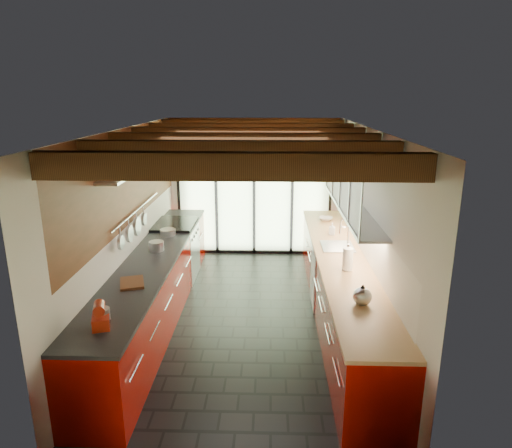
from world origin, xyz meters
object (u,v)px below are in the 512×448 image
at_px(stand_mixer, 101,316).
at_px(soap_bottle, 332,229).
at_px(bowl, 326,219).
at_px(paper_towel, 348,259).
at_px(kettle, 362,295).

xyz_separation_m(stand_mixer, soap_bottle, (2.54, 2.96, -0.00)).
relative_size(stand_mixer, soap_bottle, 1.62).
distance_m(stand_mixer, bowl, 4.56).
relative_size(stand_mixer, paper_towel, 0.90).
height_order(stand_mixer, paper_towel, paper_towel).
height_order(soap_bottle, bowl, soap_bottle).
xyz_separation_m(stand_mixer, bowl, (2.54, 3.79, -0.07)).
height_order(kettle, paper_towel, paper_towel).
bearing_deg(stand_mixer, kettle, 11.83).
height_order(stand_mixer, kettle, stand_mixer).
bearing_deg(soap_bottle, paper_towel, -90.00).
xyz_separation_m(kettle, bowl, (-0.00, 3.26, -0.07)).
bearing_deg(soap_bottle, kettle, -90.00).
height_order(paper_towel, soap_bottle, paper_towel).
height_order(stand_mixer, bowl, stand_mixer).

